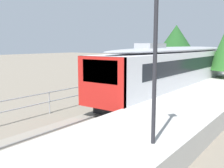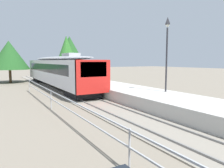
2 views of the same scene
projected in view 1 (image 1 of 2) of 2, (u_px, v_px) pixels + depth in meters
ground_plane at (67, 111)px, 15.10m from camera, size 160.00×160.00×0.00m
track_rails at (108, 119)px, 13.34m from camera, size 3.20×60.00×0.14m
commuter_train at (180, 66)px, 20.54m from camera, size 2.82×20.42×3.74m
station_platform at (167, 122)px, 11.37m from camera, size 3.90×60.00×0.90m
platform_lamp_mid_platform at (156, 15)px, 7.19m from camera, size 0.34×0.34×5.35m
tree_behind_carpark at (176, 43)px, 30.13m from camera, size 5.58×5.58×6.02m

